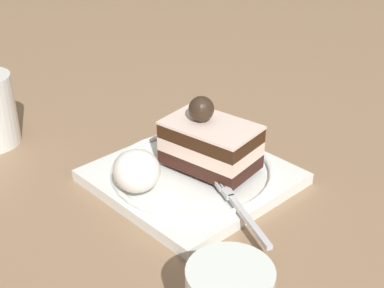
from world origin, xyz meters
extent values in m
plane|color=#907152|center=(0.00, 0.00, 0.00)|extent=(2.40, 2.40, 0.00)
cube|color=white|center=(0.01, -0.02, 0.01)|extent=(0.22, 0.22, 0.01)
torus|color=white|center=(0.01, -0.02, 0.02)|extent=(0.21, 0.21, 0.01)
cube|color=#371B13|center=(-0.01, -0.01, 0.03)|extent=(0.07, 0.10, 0.02)
cube|color=#FBDAC4|center=(-0.01, -0.01, 0.04)|extent=(0.07, 0.10, 0.02)
cube|color=#371E0F|center=(-0.01, -0.01, 0.06)|extent=(0.07, 0.10, 0.02)
cube|color=#F8DDCD|center=(-0.01, -0.01, 0.07)|extent=(0.07, 0.10, 0.00)
sphere|color=#32241A|center=(-0.01, -0.03, 0.08)|extent=(0.03, 0.03, 0.03)
ellipsoid|color=white|center=(0.08, -0.05, 0.04)|extent=(0.05, 0.05, 0.04)
cube|color=silver|center=(0.06, 0.08, 0.02)|extent=(0.05, 0.08, 0.00)
cube|color=silver|center=(0.03, 0.04, 0.02)|extent=(0.02, 0.02, 0.00)
cube|color=silver|center=(0.01, 0.02, 0.02)|extent=(0.02, 0.02, 0.00)
cube|color=silver|center=(0.02, 0.02, 0.02)|extent=(0.02, 0.02, 0.00)
cube|color=silver|center=(0.02, 0.02, 0.02)|extent=(0.02, 0.02, 0.00)
cube|color=silver|center=(0.02, 0.02, 0.02)|extent=(0.02, 0.02, 0.00)
camera|label=1|loc=(0.43, 0.28, 0.33)|focal=51.16mm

